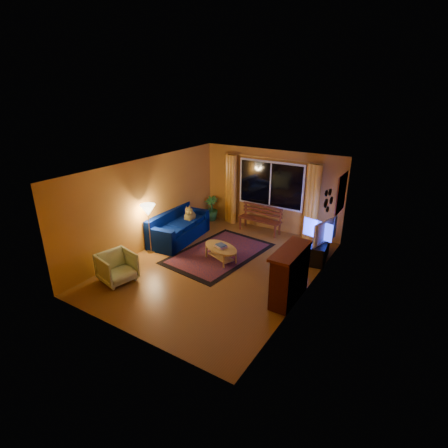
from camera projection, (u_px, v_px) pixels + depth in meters
The scene contains 22 objects.
floor at pixel (218, 267), 8.76m from camera, with size 4.50×6.00×0.02m, color brown.
ceiling at pixel (217, 168), 7.84m from camera, with size 4.50×6.00×0.02m, color white.
wall_back at pixel (271, 190), 10.67m from camera, with size 4.50×0.02×2.50m, color #C07D2B.
wall_left at pixel (147, 204), 9.42m from camera, with size 0.02×6.00×2.50m, color #C07D2B.
wall_right at pixel (309, 241), 7.18m from camera, with size 0.02×6.00×2.50m, color #C07D2B.
window at pixel (270, 185), 10.55m from camera, with size 2.00×0.02×1.30m, color black.
curtain_rod at pixel (271, 158), 10.22m from camera, with size 0.03×0.03×3.20m, color #BF8C3F.
curtain_left at pixel (231, 189), 11.29m from camera, with size 0.36×0.36×2.24m, color orange.
curtain_right at pixel (312, 203), 9.95m from camera, with size 0.36×0.36×2.24m, color orange.
bench at pixel (259, 226), 10.79m from camera, with size 1.35×0.40×0.40m, color #562111.
potted_plant at pixel (211, 208), 11.70m from camera, with size 0.46×0.46×0.82m, color #235B1E.
sofa at pixel (179, 226), 10.16m from camera, with size 0.89×2.08×0.84m, color #010F49.
dog at pixel (190, 214), 10.41m from camera, with size 0.34×0.46×0.51m, color olive, non-canonical shape.
armchair at pixel (117, 266), 7.99m from camera, with size 0.74×0.69×0.76m, color #BDD593.
floor_lamp at pixel (149, 229), 9.30m from camera, with size 0.22×0.22×1.34m, color #BF8C3F.
rug at pixel (219, 253), 9.44m from camera, with size 1.83×2.89×0.02m, color maroon.
coffee_table at pixel (221, 254), 8.98m from camera, with size 1.09×1.09×0.40m, color #B68C40.
tv_console at pixel (319, 250), 9.09m from camera, with size 0.40×1.19×0.50m, color black.
television at pixel (322, 230), 8.89m from camera, with size 1.04×0.14×0.60m, color black.
fireplace at pixel (290, 276), 7.23m from camera, with size 0.40×1.20×1.10m, color maroon.
mirror_cluster at pixel (328, 199), 8.03m from camera, with size 0.06×0.60×0.56m, color black, non-canonical shape.
painting at pixel (341, 193), 8.99m from camera, with size 0.04×0.76×0.96m, color #D44B14.
Camera 1 is at (4.25, -6.49, 4.20)m, focal length 28.00 mm.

